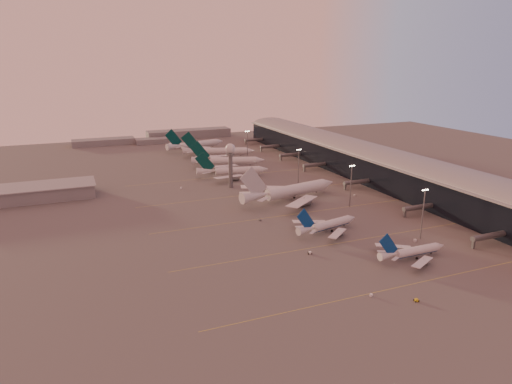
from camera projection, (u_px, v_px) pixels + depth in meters
name	position (u px, v px, depth m)	size (l,w,h in m)	color
ground	(313.00, 258.00, 194.76)	(700.00, 700.00, 0.00)	#4C4A4A
taxiway_markings	(311.00, 211.00, 255.48)	(180.00, 185.25, 0.02)	gold
terminal	(370.00, 162.00, 329.08)	(57.00, 362.00, 23.04)	black
hangar	(24.00, 193.00, 274.18)	(82.00, 27.00, 8.50)	slate
radar_tower	(230.00, 157.00, 297.43)	(6.40, 6.40, 31.10)	#5A5D62
mast_a	(423.00, 211.00, 212.13)	(3.60, 0.56, 25.00)	#5A5D62
mast_b	(351.00, 184.00, 259.92)	(3.60, 0.56, 25.00)	#5A5D62
mast_c	(299.00, 165.00, 306.97)	(3.60, 0.56, 25.00)	#5A5D62
mast_d	(247.00, 143.00, 386.23)	(3.60, 0.56, 25.00)	#5A5D62
distant_horizon	(165.00, 136.00, 483.60)	(165.00, 37.50, 9.00)	slate
narrowbody_near	(412.00, 253.00, 193.34)	(35.26, 28.17, 13.78)	silver
narrowbody_mid	(327.00, 226.00, 223.73)	(38.37, 30.28, 15.20)	silver
widebody_white	(291.00, 193.00, 274.71)	(69.44, 55.08, 24.72)	silver
greentail_a	(233.00, 172.00, 329.94)	(52.46, 41.97, 19.25)	silver
greentail_b	(228.00, 162.00, 360.55)	(56.70, 45.07, 21.32)	silver
greentail_c	(219.00, 153.00, 395.86)	(60.76, 48.25, 22.97)	silver
greentail_d	(196.00, 146.00, 428.73)	(60.18, 47.96, 22.37)	silver
gsv_truck_a	(372.00, 293.00, 163.09)	(5.38, 4.10, 2.07)	white
gsv_tug_near	(416.00, 300.00, 159.54)	(2.55, 3.67, 0.97)	gold
gsv_catering_a	(416.00, 237.00, 212.08)	(5.64, 3.14, 4.40)	white
gsv_tug_mid	(310.00, 253.00, 198.76)	(4.14, 3.12, 1.05)	white
gsv_truck_b	(344.00, 217.00, 242.46)	(6.32, 3.00, 2.45)	gold
gsv_truck_c	(261.00, 219.00, 239.83)	(5.50, 3.24, 2.09)	#535557
gsv_catering_b	(355.00, 193.00, 283.98)	(4.75, 2.86, 3.64)	white
gsv_tug_far	(241.00, 195.00, 284.88)	(3.12, 3.80, 0.94)	white
gsv_truck_d	(181.00, 187.00, 300.49)	(2.79, 5.57, 2.15)	white
gsv_tug_hangar	(256.00, 168.00, 355.88)	(3.17, 2.03, 0.87)	#535557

